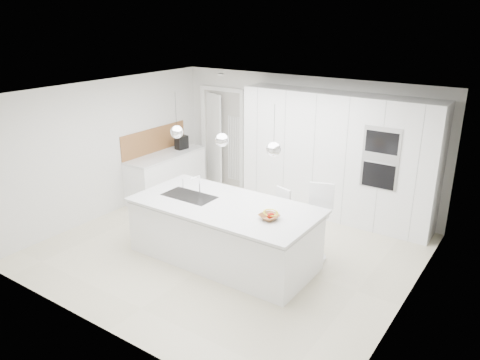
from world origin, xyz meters
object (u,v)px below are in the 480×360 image
Objects in this scene: island_base at (223,234)px; espresso_machine at (182,142)px; bar_stool_left at (279,219)px; bar_stool_right at (316,224)px; fruit_bowl at (269,217)px.

espresso_machine is (-2.53, 1.98, 0.61)m from island_base.
espresso_machine is at bearing 141.96° from island_base.
bar_stool_right is (0.66, -0.04, 0.11)m from bar_stool_left.
bar_stool_left is (0.50, 0.83, 0.05)m from island_base.
fruit_bowl is 0.23× the size of bar_stool_right.
island_base is 1.41m from bar_stool_right.
bar_stool_left reaches higher than island_base.
bar_stool_right is at bearing -10.12° from espresso_machine.
island_base is at bearing 176.98° from fruit_bowl.
bar_stool_right is at bearing 34.51° from island_base.
espresso_machine is 3.89m from bar_stool_right.
espresso_machine is (-3.36, 2.02, 0.11)m from fruit_bowl.
espresso_machine reaches higher than fruit_bowl.
bar_stool_right is (1.15, 0.79, 0.17)m from island_base.
fruit_bowl is 0.28× the size of bar_stool_left.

